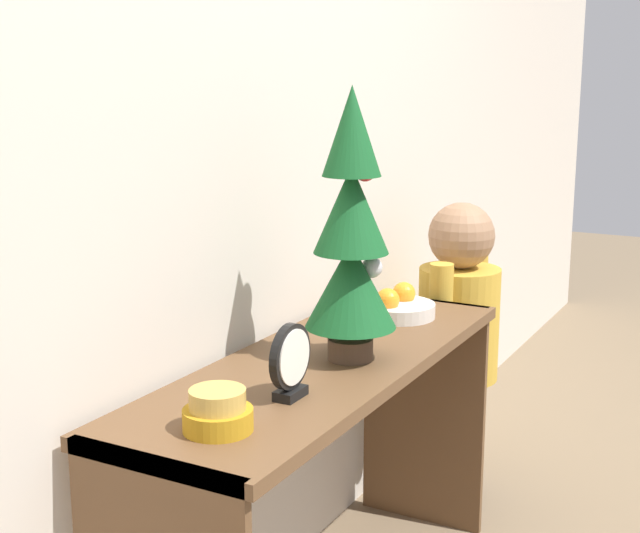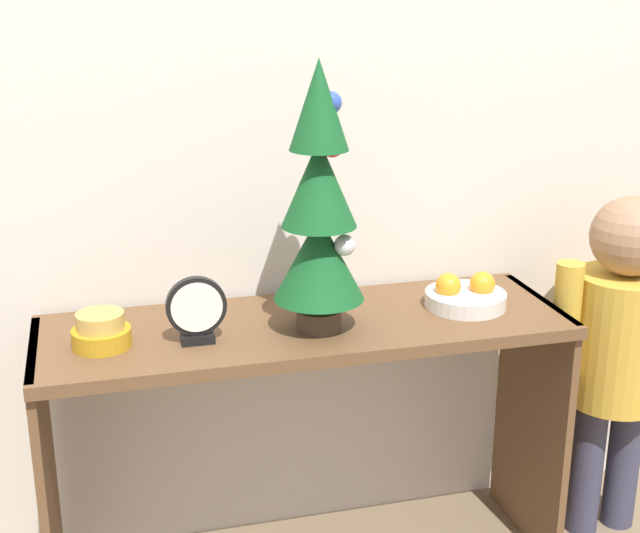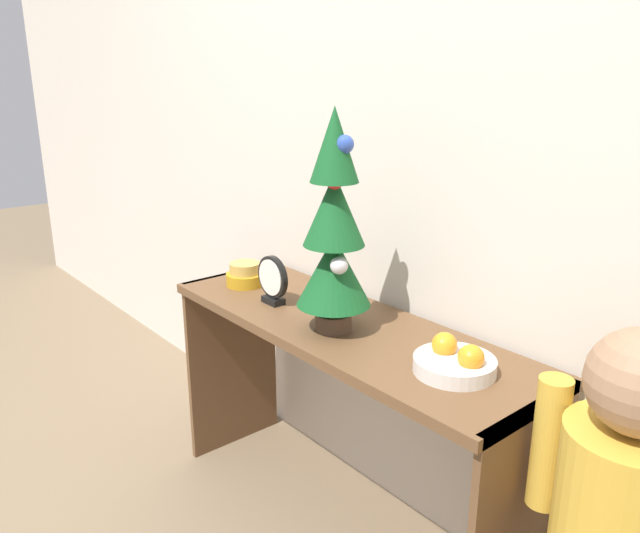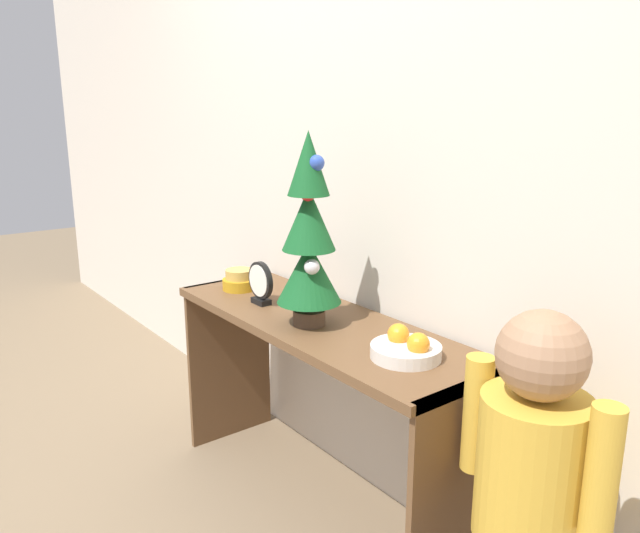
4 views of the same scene
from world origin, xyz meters
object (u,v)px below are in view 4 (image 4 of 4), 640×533
object	(u,v)px
desk_clock	(260,283)
child_figure	(532,465)
singing_bowl	(239,280)
mini_tree	(309,237)
fruit_bowl	(406,348)

from	to	relation	value
desk_clock	child_figure	size ratio (longest dim) A/B	0.16
singing_bowl	child_figure	xyz separation A→B (m)	(1.31, 0.00, -0.15)
desk_clock	child_figure	bearing A→B (deg)	1.96
mini_tree	fruit_bowl	size ratio (longest dim) A/B	3.08
mini_tree	singing_bowl	distance (m)	0.55
fruit_bowl	desk_clock	distance (m)	0.68
desk_clock	child_figure	world-z (taller)	child_figure
mini_tree	child_figure	size ratio (longest dim) A/B	0.65
mini_tree	singing_bowl	bearing A→B (deg)	176.92
desk_clock	mini_tree	bearing A→B (deg)	1.41
mini_tree	child_figure	xyz separation A→B (m)	(0.82, 0.03, -0.41)
mini_tree	fruit_bowl	world-z (taller)	mini_tree
desk_clock	child_figure	xyz separation A→B (m)	(1.11, 0.04, -0.19)
singing_bowl	fruit_bowl	bearing A→B (deg)	1.72
fruit_bowl	singing_bowl	size ratio (longest dim) A/B	1.54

